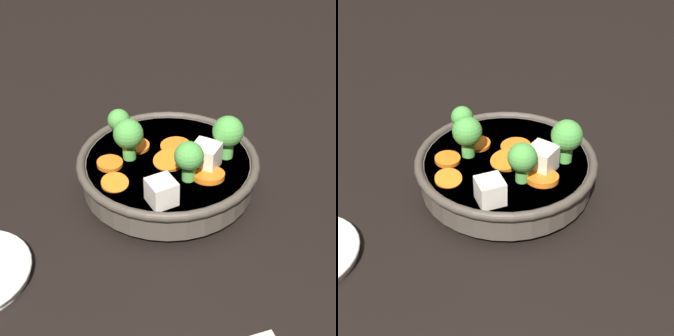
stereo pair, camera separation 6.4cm
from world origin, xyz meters
TOP-DOWN VIEW (x-y plane):
  - ground_plane at (0.00, 0.00)m, footprint 3.00×3.00m
  - stirfry_bowl at (-0.00, -0.00)m, footprint 0.25×0.25m

SIDE VIEW (x-z plane):
  - ground_plane at x=0.00m, z-range 0.00..0.00m
  - stirfry_bowl at x=0.00m, z-range -0.02..0.09m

